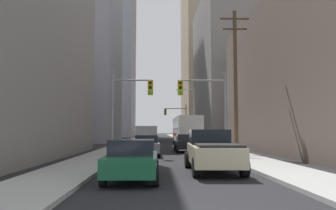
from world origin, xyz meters
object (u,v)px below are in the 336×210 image
Objects in this scene: sedan_grey at (146,145)px; cargo_van_silver at (147,136)px; sedan_black at (186,143)px; city_bus at (186,130)px; sedan_green at (132,160)px; traffic_signal_near_left at (130,100)px; traffic_signal_far_right at (177,117)px; traffic_signal_near_right at (205,100)px; pickup_truck_beige at (212,151)px.

cargo_van_silver is at bearing 91.45° from sedan_grey.
sedan_grey is 5.58m from sedan_black.
city_bus is 2.71× the size of sedan_grey.
traffic_signal_near_left is (-0.97, 10.83, 3.23)m from sedan_green.
traffic_signal_far_right reaches higher than sedan_black.
traffic_signal_near_right is at bearing -10.87° from sedan_grey.
traffic_signal_far_right reaches higher than pickup_truck_beige.
pickup_truck_beige is 1.30× the size of sedan_green.
sedan_green is 16.50m from sedan_black.
city_bus is 2.73× the size of sedan_green.
sedan_black is at bearing -51.43° from cargo_van_silver.
traffic_signal_far_right is (4.26, 21.08, 2.75)m from cargo_van_silver.
sedan_green is (-4.43, -26.73, -1.16)m from city_bus.
sedan_green is 0.70× the size of traffic_signal_near_left.
traffic_signal_near_right is 1.00× the size of traffic_signal_far_right.
pickup_truck_beige reaches higher than sedan_grey.
pickup_truck_beige is 39.13m from traffic_signal_far_right.
sedan_black is at bearing 89.80° from pickup_truck_beige.
city_bus reaches higher than sedan_black.
sedan_black is at bearing 77.87° from sedan_green.
sedan_black is 6.28m from traffic_signal_near_right.
sedan_grey is at bearing 169.13° from traffic_signal_near_right.
cargo_van_silver is at bearing -125.72° from city_bus.
cargo_van_silver is at bearing 128.57° from sedan_black.
city_bus is 1.92× the size of traffic_signal_near_left.
cargo_van_silver is 10.98m from traffic_signal_near_right.
sedan_grey is at bearing -126.03° from sedan_black.
sedan_black is at bearing 53.97° from sedan_grey.
traffic_signal_far_right is (4.22, 41.61, 3.27)m from sedan_green.
pickup_truck_beige is 0.91× the size of traffic_signal_near_left.
traffic_signal_near_right is (4.35, -9.70, 2.74)m from cargo_van_silver.
traffic_signal_far_right reaches higher than city_bus.
pickup_truck_beige is 9.81m from traffic_signal_near_left.
traffic_signal_near_right reaches higher than city_bus.
pickup_truck_beige is (-1.01, -24.13, -1.00)m from city_bus.
city_bus is at bearing 74.33° from sedan_grey.
city_bus is 10.71m from sedan_black.
sedan_grey is at bearing 89.08° from sedan_green.
city_bus reaches higher than cargo_van_silver.
pickup_truck_beige is 1.29× the size of sedan_grey.
sedan_grey and sedan_black have the same top height.
cargo_van_silver is 21.68m from traffic_signal_far_right.
pickup_truck_beige is 13.53m from sedan_black.
sedan_green is 12.10m from traffic_signal_near_right.
city_bus is 2.73× the size of sedan_black.
sedan_grey is 0.71× the size of traffic_signal_near_right.
sedan_black is (0.05, 13.53, -0.16)m from pickup_truck_beige.
pickup_truck_beige is at bearing -92.39° from city_bus.
pickup_truck_beige is 1.30× the size of sedan_black.
sedan_grey is (-4.24, -15.12, -1.16)m from city_bus.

